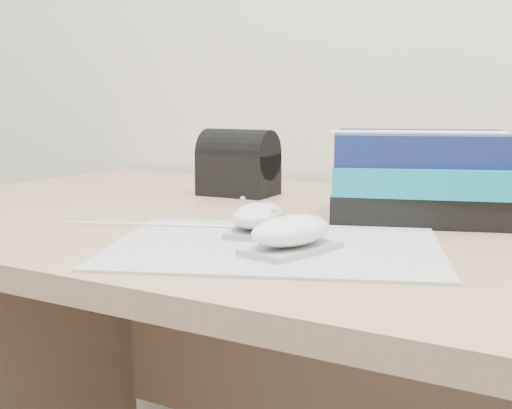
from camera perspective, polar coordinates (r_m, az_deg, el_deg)
The scene contains 7 objects.
desk at distance 1.09m, azimuth 10.75°, elevation -13.52°, with size 1.60×0.80×0.73m.
mousepad at distance 0.83m, azimuth 1.60°, elevation -3.30°, with size 0.38×0.29×0.00m, color #93949B.
mouse_rear at distance 0.89m, azimuth 0.12°, elevation -1.07°, with size 0.09×0.12×0.05m.
mouse_front at distance 0.79m, azimuth 2.85°, elevation -2.34°, with size 0.08×0.12×0.05m.
usb_cable at distance 0.96m, azimuth -8.29°, elevation -1.60°, with size 0.00×0.00×0.24m, color white.
book_stack at distance 1.04m, azimuth 13.24°, elevation 2.25°, with size 0.30×0.28×0.12m.
pouch at distance 1.25m, azimuth -1.41°, elevation 3.31°, with size 0.13×0.10×0.12m.
Camera 1 is at (0.34, 0.70, 0.91)m, focal length 50.00 mm.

